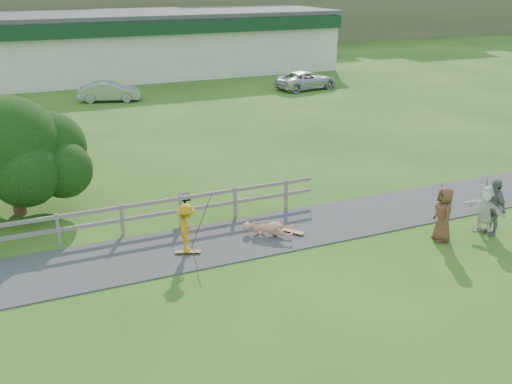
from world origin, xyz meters
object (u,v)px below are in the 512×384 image
skater_fallen (268,228)px  bbq (185,206)px  car_white (306,80)px  tree (13,169)px  spectator_b (494,207)px  spectator_c (444,214)px  car_silver (109,91)px  spectator_d (486,210)px  skater_rider (187,231)px

skater_fallen → bbq: (-2.04, 2.61, 0.14)m
car_white → tree: 26.56m
spectator_b → bbq: size_ratio=2.20×
spectator_c → car_white: spectator_c is taller
tree → car_silver: bearing=70.8°
car_silver → tree: 19.29m
spectator_c → car_white: bearing=-179.5°
spectator_c → car_white: 25.82m
skater_fallen → spectator_c: spectator_c is taller
skater_fallen → car_silver: car_silver is taller
spectator_d → car_white: (6.41, 24.65, -0.16)m
skater_fallen → spectator_c: size_ratio=0.90×
spectator_c → spectator_d: (1.65, -0.12, -0.08)m
skater_rider → tree: size_ratio=0.28×
spectator_b → car_white: size_ratio=0.40×
skater_fallen → bbq: size_ratio=1.87×
car_silver → tree: size_ratio=0.72×
bbq → spectator_c: bearing=-26.3°
car_white → tree: size_ratio=0.85×
spectator_b → car_white: spectator_b is taller
spectator_c → car_silver: spectator_c is taller
car_silver → tree: tree is taller
skater_rider → tree: 7.22m
skater_fallen → car_silver: (-1.09, 23.45, 0.36)m
spectator_b → bbq: spectator_b is taller
bbq → spectator_b: bearing=-21.5°
spectator_c → spectator_d: 1.65m
spectator_b → bbq: (-8.95, 5.33, -0.52)m
car_silver → bbq: bearing=-167.4°
spectator_b → tree: tree is taller
tree → bbq: bearing=-26.2°
tree → bbq: 6.15m
skater_fallen → tree: (-7.43, 5.27, 1.42)m
tree → bbq: (5.39, -2.66, -1.28)m
skater_rider → spectator_b: bearing=-87.2°
car_white → car_silver: bearing=75.1°
spectator_d → tree: (-14.15, 7.86, 0.89)m
tree → bbq: tree is taller
spectator_b → spectator_c: spectator_b is taller
skater_fallen → spectator_c: bearing=-77.4°
skater_fallen → spectator_d: 7.22m
skater_fallen → tree: 9.22m
skater_fallen → car_white: bearing=7.9°
skater_fallen → tree: tree is taller
spectator_c → car_white: size_ratio=0.38×
skater_fallen → bbq: bbq is taller
spectator_c → skater_rider: bearing=-87.5°
spectator_b → tree: size_ratio=0.34×
skater_fallen → spectator_b: 7.45m
car_silver → bbq: size_ratio=4.60×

